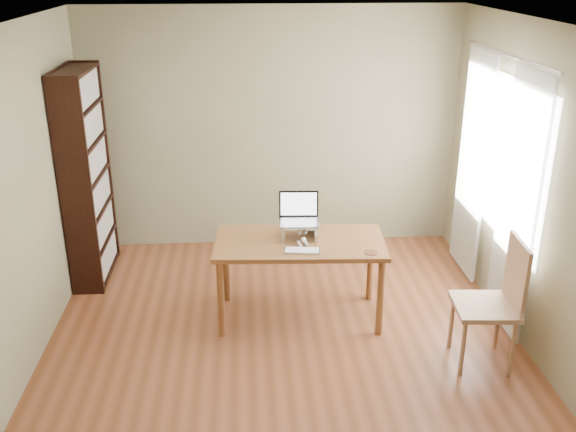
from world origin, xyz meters
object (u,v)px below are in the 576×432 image
object	(u,v)px
bookshelf	(87,177)
chair	(496,298)
cat	(298,230)
desk	(300,251)
laptop	(299,214)
keyboard	(302,251)

from	to	relation	value
bookshelf	chair	world-z (taller)	bookshelf
cat	chair	xyz separation A→B (m)	(1.47, -0.91, -0.23)
desk	laptop	bearing A→B (deg)	93.11
cat	chair	size ratio (longest dim) A/B	0.44
keyboard	cat	bearing A→B (deg)	97.36
laptop	cat	size ratio (longest dim) A/B	0.77
desk	cat	xyz separation A→B (m)	(-0.00, 0.11, 0.15)
bookshelf	chair	size ratio (longest dim) A/B	1.98
bookshelf	laptop	distance (m)	2.17
desk	laptop	xyz separation A→B (m)	(0.00, 0.14, 0.29)
keyboard	chair	size ratio (longest dim) A/B	0.29
desk	keyboard	size ratio (longest dim) A/B	4.83
desk	cat	distance (m)	0.19
bookshelf	cat	distance (m)	2.19
keyboard	desk	bearing A→B (deg)	96.95
bookshelf	keyboard	distance (m)	2.35
bookshelf	keyboard	bearing A→B (deg)	-31.26
bookshelf	laptop	size ratio (longest dim) A/B	5.84
bookshelf	desk	bearing A→B (deg)	-26.42
bookshelf	cat	xyz separation A→B (m)	(1.99, -0.88, -0.24)
laptop	desk	bearing A→B (deg)	-86.89
laptop	keyboard	world-z (taller)	laptop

